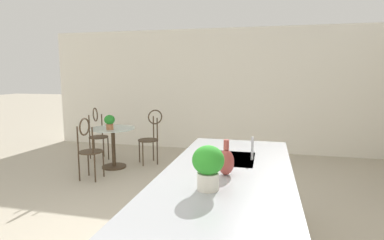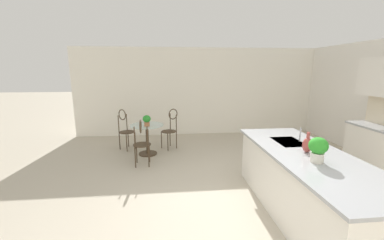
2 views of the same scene
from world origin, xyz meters
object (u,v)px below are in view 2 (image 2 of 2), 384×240
(chair_by_island, at_px, (125,127))
(chair_toward_desk, at_px, (142,140))
(chair_near_window, at_px, (170,127))
(potted_plant_counter_near, at_px, (318,148))
(potted_plant_on_table, at_px, (147,120))
(vase_on_counter, at_px, (307,145))
(bistro_table, at_px, (147,137))

(chair_by_island, bearing_deg, chair_toward_desk, 24.41)
(chair_near_window, relative_size, potted_plant_counter_near, 3.30)
(chair_toward_desk, bearing_deg, potted_plant_counter_near, 46.02)
(potted_plant_on_table, bearing_deg, chair_near_window, 135.92)
(chair_near_window, height_order, vase_on_counter, vase_on_counter)
(bistro_table, distance_m, potted_plant_on_table, 0.46)
(chair_near_window, height_order, potted_plant_counter_near, potted_plant_counter_near)
(bistro_table, relative_size, chair_by_island, 0.77)
(chair_by_island, xyz_separation_m, chair_toward_desk, (1.20, 0.54, 0.00))
(bistro_table, height_order, chair_by_island, chair_by_island)
(bistro_table, xyz_separation_m, chair_by_island, (-0.47, -0.60, 0.13))
(potted_plant_on_table, bearing_deg, bistro_table, -172.56)
(chair_by_island, bearing_deg, bistro_table, 51.54)
(chair_by_island, height_order, potted_plant_on_table, chair_by_island)
(chair_near_window, distance_m, chair_toward_desk, 1.31)
(bistro_table, xyz_separation_m, potted_plant_counter_near, (3.03, 2.34, 0.65))
(bistro_table, distance_m, vase_on_counter, 3.65)
(bistro_table, bearing_deg, vase_on_counter, 42.04)
(potted_plant_counter_near, distance_m, vase_on_counter, 0.37)
(chair_by_island, relative_size, potted_plant_counter_near, 3.30)
(chair_by_island, distance_m, vase_on_counter, 4.38)
(bistro_table, xyz_separation_m, potted_plant_on_table, (0.14, 0.02, 0.44))
(chair_by_island, xyz_separation_m, potted_plant_counter_near, (3.50, 2.93, 0.53))
(chair_by_island, bearing_deg, chair_near_window, 87.89)
(chair_near_window, distance_m, potted_plant_counter_near, 3.92)
(bistro_table, bearing_deg, chair_near_window, 127.09)
(bistro_table, relative_size, chair_near_window, 0.77)
(potted_plant_counter_near, bearing_deg, chair_toward_desk, -133.98)
(potted_plant_on_table, height_order, potted_plant_counter_near, potted_plant_counter_near)
(potted_plant_counter_near, bearing_deg, potted_plant_on_table, -141.28)
(bistro_table, height_order, chair_toward_desk, chair_toward_desk)
(chair_by_island, distance_m, potted_plant_on_table, 0.92)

